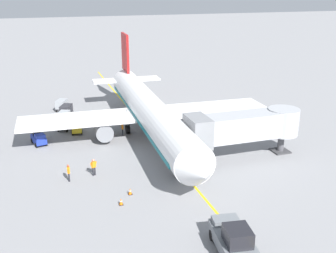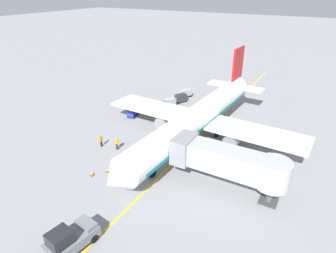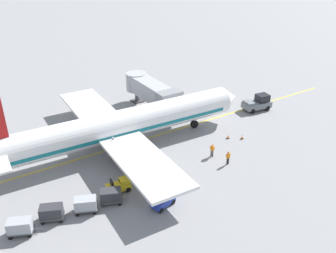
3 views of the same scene
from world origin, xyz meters
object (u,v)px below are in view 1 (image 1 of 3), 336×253
(jet_bridge, at_px, (244,126))
(baggage_cart_third_in_train, at_px, (66,109))
(pushback_tractor, at_px, (233,238))
(parked_airliner, at_px, (149,111))
(baggage_tug_trailing, at_px, (39,139))
(ground_crew_marshaller, at_px, (122,128))
(safety_cone_nose_right, at_px, (121,202))
(baggage_cart_tail_end, at_px, (62,104))
(safety_cone_nose_left, at_px, (130,191))
(baggage_tug_lead, at_px, (77,127))
(baggage_cart_second_in_train, at_px, (64,116))
(ground_crew_wing_walker, at_px, (69,172))
(ground_crew_loader, at_px, (94,166))
(baggage_cart_front, at_px, (64,123))

(jet_bridge, relative_size, baggage_cart_third_in_train, 4.28)
(pushback_tractor, bearing_deg, parked_airliner, -91.98)
(baggage_cart_third_in_train, bearing_deg, baggage_tug_trailing, 68.43)
(jet_bridge, height_order, baggage_cart_third_in_train, jet_bridge)
(ground_crew_marshaller, height_order, safety_cone_nose_right, ground_crew_marshaller)
(pushback_tractor, relative_size, ground_crew_marshaller, 2.76)
(baggage_cart_tail_end, distance_m, safety_cone_nose_left, 27.94)
(safety_cone_nose_right, bearing_deg, baggage_cart_third_in_train, -85.52)
(baggage_tug_lead, height_order, baggage_tug_trailing, same)
(baggage_cart_tail_end, bearing_deg, safety_cone_nose_right, 94.76)
(parked_airliner, xyz_separation_m, baggage_cart_tail_end, (9.13, -14.32, -2.24))
(baggage_cart_third_in_train, bearing_deg, baggage_tug_lead, 94.61)
(baggage_cart_second_in_train, distance_m, ground_crew_wing_walker, 17.36)
(jet_bridge, bearing_deg, baggage_cart_third_in_train, -51.39)
(baggage_tug_lead, bearing_deg, pushback_tractor, 104.91)
(baggage_cart_second_in_train, relative_size, ground_crew_loader, 1.73)
(parked_airliner, relative_size, safety_cone_nose_right, 63.24)
(ground_crew_loader, relative_size, ground_crew_marshaller, 1.00)
(baggage_cart_tail_end, distance_m, ground_crew_marshaller, 14.37)
(safety_cone_nose_left, bearing_deg, baggage_cart_tail_end, -82.67)
(baggage_tug_lead, relative_size, baggage_cart_third_in_train, 0.89)
(baggage_cart_front, xyz_separation_m, ground_crew_wing_walker, (0.88, 14.73, 0.00))
(pushback_tractor, height_order, ground_crew_marshaller, pushback_tractor)
(pushback_tractor, height_order, baggage_cart_second_in_train, pushback_tractor)
(pushback_tractor, height_order, ground_crew_wing_walker, pushback_tractor)
(baggage_cart_third_in_train, xyz_separation_m, safety_cone_nose_left, (-3.19, 24.77, -0.66))
(ground_crew_wing_walker, bearing_deg, baggage_cart_third_in_train, -94.49)
(baggage_tug_trailing, height_order, ground_crew_loader, ground_crew_loader)
(baggage_tug_lead, height_order, ground_crew_loader, ground_crew_loader)
(baggage_cart_front, relative_size, ground_crew_wing_walker, 1.73)
(parked_airliner, bearing_deg, ground_crew_loader, 47.26)
(ground_crew_wing_walker, xyz_separation_m, ground_crew_loader, (-2.39, -0.47, 0.00))
(baggage_cart_front, bearing_deg, parked_airliner, 149.33)
(baggage_cart_second_in_train, height_order, safety_cone_nose_left, baggage_cart_second_in_train)
(jet_bridge, height_order, ground_crew_loader, jet_bridge)
(jet_bridge, distance_m, ground_crew_marshaller, 15.13)
(parked_airliner, height_order, baggage_cart_third_in_train, parked_airliner)
(baggage_cart_front, height_order, ground_crew_loader, ground_crew_loader)
(ground_crew_loader, relative_size, safety_cone_nose_right, 2.86)
(baggage_cart_second_in_train, bearing_deg, baggage_tug_trailing, 64.05)
(ground_crew_wing_walker, bearing_deg, jet_bridge, 179.84)
(ground_crew_marshaller, distance_m, safety_cone_nose_left, 14.95)
(pushback_tractor, bearing_deg, safety_cone_nose_right, -55.81)
(baggage_tug_trailing, bearing_deg, ground_crew_marshaller, 179.72)
(pushback_tractor, xyz_separation_m, safety_cone_nose_left, (4.75, -10.16, -0.81))
(baggage_cart_second_in_train, relative_size, ground_crew_wing_walker, 1.73)
(baggage_cart_third_in_train, relative_size, safety_cone_nose_left, 4.96)
(pushback_tractor, relative_size, ground_crew_wing_walker, 2.76)
(baggage_tug_trailing, height_order, baggage_cart_third_in_train, baggage_tug_trailing)
(baggage_tug_trailing, relative_size, ground_crew_wing_walker, 1.61)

